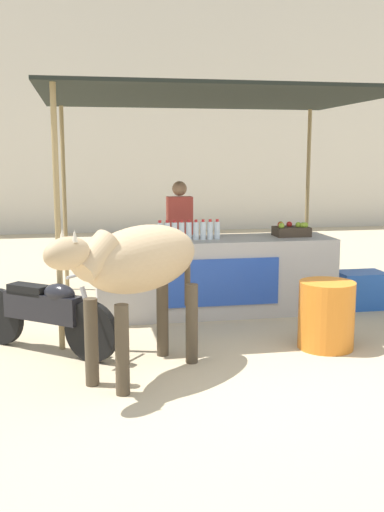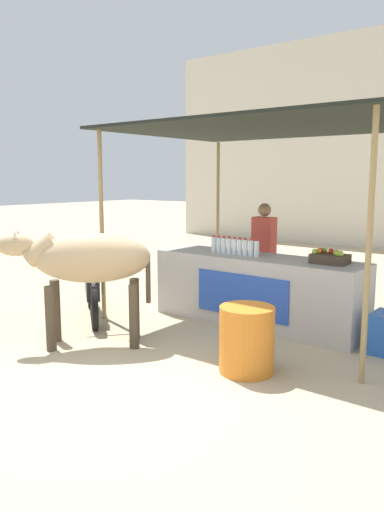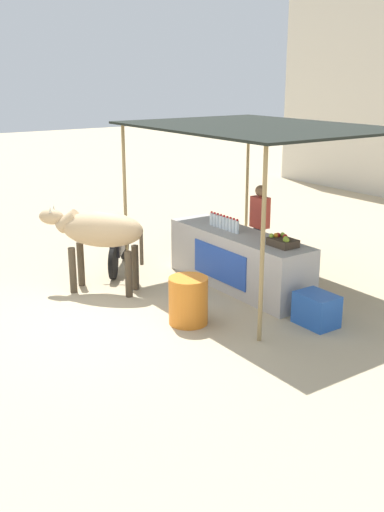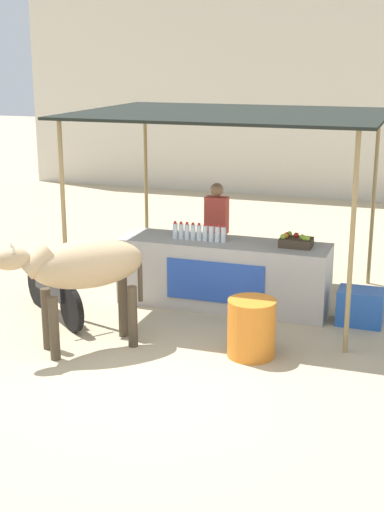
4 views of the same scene
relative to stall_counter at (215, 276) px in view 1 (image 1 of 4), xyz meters
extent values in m
plane|color=tan|center=(0.00, -2.20, -0.48)|extent=(60.00, 60.00, 0.00)
cube|color=beige|center=(0.00, 8.69, 2.58)|extent=(16.00, 0.50, 6.12)
cube|color=#B2ADA8|center=(0.00, 0.00, 0.00)|extent=(3.00, 0.80, 0.96)
cube|color=#264CB2|center=(0.00, -0.41, 0.00)|extent=(1.40, 0.02, 0.58)
cube|color=black|center=(0.00, 0.30, 2.24)|extent=(4.20, 3.20, 0.04)
cylinder|color=#997F51|center=(-1.89, -1.14, 0.88)|extent=(0.06, 0.06, 2.72)
cylinder|color=#997F51|center=(-1.89, 1.74, 0.88)|extent=(0.06, 0.06, 2.72)
cylinder|color=#997F51|center=(1.89, 1.74, 0.88)|extent=(0.06, 0.06, 2.72)
cylinder|color=silver|center=(-0.71, -0.05, 0.59)|extent=(0.07, 0.07, 0.22)
cylinder|color=red|center=(-0.71, -0.05, 0.71)|extent=(0.04, 0.04, 0.03)
cylinder|color=silver|center=(-0.62, -0.05, 0.59)|extent=(0.07, 0.07, 0.22)
cylinder|color=red|center=(-0.62, -0.05, 0.71)|extent=(0.04, 0.04, 0.03)
cylinder|color=silver|center=(-0.53, -0.05, 0.59)|extent=(0.07, 0.07, 0.22)
cylinder|color=red|center=(-0.53, -0.05, 0.71)|extent=(0.04, 0.04, 0.03)
cylinder|color=silver|center=(-0.44, -0.05, 0.59)|extent=(0.07, 0.07, 0.22)
cylinder|color=red|center=(-0.44, -0.05, 0.71)|extent=(0.04, 0.04, 0.03)
cylinder|color=silver|center=(-0.35, -0.05, 0.59)|extent=(0.07, 0.07, 0.22)
cylinder|color=red|center=(-0.35, -0.05, 0.71)|extent=(0.04, 0.04, 0.03)
cylinder|color=silver|center=(-0.26, -0.05, 0.59)|extent=(0.07, 0.07, 0.22)
cylinder|color=red|center=(-0.26, -0.05, 0.71)|extent=(0.04, 0.04, 0.03)
cylinder|color=silver|center=(-0.17, -0.05, 0.59)|extent=(0.07, 0.07, 0.22)
cylinder|color=red|center=(-0.17, -0.05, 0.71)|extent=(0.04, 0.04, 0.03)
cylinder|color=silver|center=(-0.08, -0.05, 0.59)|extent=(0.07, 0.07, 0.22)
cylinder|color=red|center=(-0.08, -0.05, 0.71)|extent=(0.04, 0.04, 0.03)
cylinder|color=silver|center=(0.01, -0.05, 0.59)|extent=(0.07, 0.07, 0.22)
cylinder|color=red|center=(0.01, -0.05, 0.71)|extent=(0.04, 0.04, 0.03)
cube|color=#3F3326|center=(1.02, 0.05, 0.54)|extent=(0.44, 0.32, 0.12)
sphere|color=#8CB22D|center=(1.10, 0.03, 0.63)|extent=(0.08, 0.08, 0.08)
sphere|color=orange|center=(0.88, 0.03, 0.63)|extent=(0.08, 0.08, 0.08)
sphere|color=#8CB22D|center=(1.18, -0.02, 0.63)|extent=(0.08, 0.08, 0.08)
sphere|color=#8CB22D|center=(0.91, 0.15, 0.63)|extent=(0.08, 0.08, 0.08)
sphere|color=#B21E19|center=(1.01, 0.11, 0.63)|extent=(0.08, 0.08, 0.08)
sphere|color=#8CB22D|center=(0.85, -0.04, 0.63)|extent=(0.08, 0.08, 0.08)
sphere|color=#B21E19|center=(0.88, 0.08, 0.63)|extent=(0.08, 0.08, 0.08)
sphere|color=#8CB22D|center=(1.15, -0.02, 0.63)|extent=(0.08, 0.08, 0.08)
cylinder|color=#383842|center=(-0.33, 0.75, -0.04)|extent=(0.22, 0.22, 0.88)
cube|color=#BF3F33|center=(-0.33, 0.75, 0.68)|extent=(0.34, 0.20, 0.56)
sphere|color=#8C6647|center=(-0.33, 0.75, 1.07)|extent=(0.20, 0.20, 0.20)
cube|color=blue|center=(1.95, -0.10, -0.24)|extent=(0.60, 0.44, 0.48)
cylinder|color=orange|center=(0.82, -1.60, -0.13)|extent=(0.58, 0.58, 0.71)
ellipsoid|color=tan|center=(-1.12, -1.99, 0.60)|extent=(1.38, 1.34, 0.60)
cylinder|color=#493D2C|center=(-1.35, -2.46, -0.09)|extent=(0.12, 0.12, 0.78)
cylinder|color=#493D2C|center=(-1.60, -2.19, -0.09)|extent=(0.12, 0.12, 0.78)
cylinder|color=#493D2C|center=(-0.64, -1.79, -0.09)|extent=(0.12, 0.12, 0.78)
cylinder|color=#493D2C|center=(-0.89, -1.52, -0.09)|extent=(0.12, 0.12, 0.78)
cylinder|color=tan|center=(-1.55, -2.40, 0.71)|extent=(0.49, 0.48, 0.41)
ellipsoid|color=tan|center=(-1.77, -2.60, 0.77)|extent=(0.47, 0.46, 0.26)
cone|color=beige|center=(-1.71, -2.64, 0.91)|extent=(0.05, 0.05, 0.10)
cone|color=beige|center=(-1.81, -2.54, 0.91)|extent=(0.05, 0.05, 0.10)
cylinder|color=#493D2C|center=(-0.63, -1.54, 0.33)|extent=(0.06, 0.06, 0.60)
ellipsoid|color=silver|center=(-1.34, -1.90, 0.60)|extent=(0.39, 0.37, 0.32)
cylinder|color=black|center=(-1.59, -1.58, -0.18)|extent=(0.52, 0.43, 0.60)
cylinder|color=black|center=(-2.54, -0.83, -0.18)|extent=(0.52, 0.43, 0.60)
cube|color=black|center=(-2.07, -1.21, 0.00)|extent=(0.82, 0.70, 0.28)
ellipsoid|color=black|center=(-1.89, -1.34, 0.16)|extent=(0.41, 0.38, 0.20)
cube|color=black|center=(-2.21, -1.09, 0.16)|extent=(0.46, 0.41, 0.10)
cylinder|color=#99999E|center=(-1.63, -1.55, 0.40)|extent=(0.36, 0.45, 0.03)
cylinder|color=#99999E|center=(-1.61, -1.56, 0.02)|extent=(0.19, 0.16, 0.49)
camera|label=1|loc=(-1.66, -7.28, 1.52)|focal=42.00mm
camera|label=2|loc=(3.46, -5.93, 1.55)|focal=35.00mm
camera|label=3|loc=(7.60, -6.22, 3.07)|focal=42.00mm
camera|label=4|loc=(2.71, -9.36, 3.02)|focal=50.00mm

